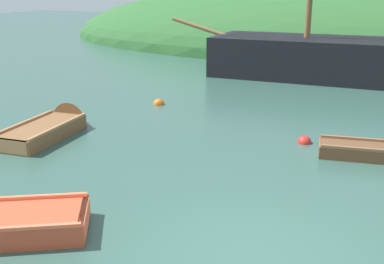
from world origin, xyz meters
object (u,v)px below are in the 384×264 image
Objects in this scene: rowboat_outer_left at (54,128)px; buoy_red at (304,143)px; buoy_orange at (159,104)px; sailing_ship at (362,65)px.

rowboat_outer_left is 7.34m from buoy_red.
buoy_orange reaches higher than buoy_red.
buoy_orange is at bearing -20.86° from rowboat_outer_left.
buoy_red is (-0.25, -10.10, -0.72)m from sailing_ship.
sailing_ship reaches higher than rowboat_outer_left.
rowboat_outer_left reaches higher than buoy_red.
sailing_ship is at bearing 88.56° from buoy_red.
buoy_red is at bearing -78.53° from rowboat_outer_left.
sailing_ship is at bearing -37.45° from rowboat_outer_left.
rowboat_outer_left is 4.56m from buoy_orange.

